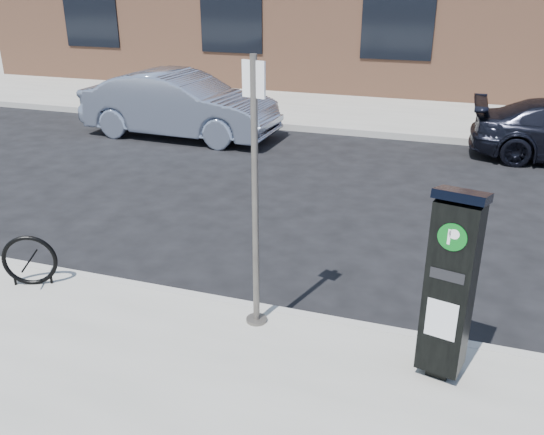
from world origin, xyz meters
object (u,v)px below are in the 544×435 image
at_px(parking_kiosk, 450,284).
at_px(sign_pole, 255,201).
at_px(car_silver, 180,105).
at_px(bike_rack, 30,261).

bearing_deg(parking_kiosk, sign_pole, -175.58).
height_order(parking_kiosk, car_silver, parking_kiosk).
relative_size(sign_pole, bike_rack, 4.34).
bearing_deg(sign_pole, car_silver, 137.16).
bearing_deg(parking_kiosk, car_silver, 143.54).
distance_m(parking_kiosk, car_silver, 9.57).
distance_m(parking_kiosk, bike_rack, 4.62).
height_order(parking_kiosk, sign_pole, sign_pole).
distance_m(parking_kiosk, sign_pole, 1.92).
bearing_deg(car_silver, bike_rack, -164.57).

